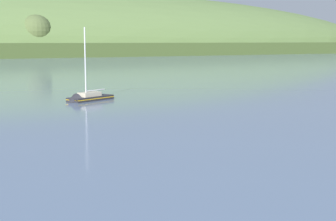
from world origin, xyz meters
name	(u,v)px	position (x,y,z in m)	size (l,w,h in m)	color
far_shoreline_hill	(73,53)	(79.23, 261.59, 0.24)	(553.19, 145.79, 64.46)	#3C4E24
sailboat_midwater_white	(85,100)	(-0.50, 64.48, 0.13)	(6.42, 3.86, 8.85)	#232328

